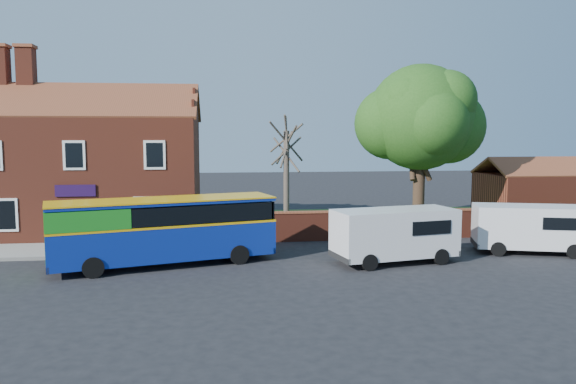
{
  "coord_description": "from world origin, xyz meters",
  "views": [
    {
      "loc": [
        0.32,
        -22.09,
        5.72
      ],
      "look_at": [
        3.63,
        5.0,
        2.85
      ],
      "focal_mm": 35.0,
      "sensor_mm": 36.0,
      "label": 1
    }
  ],
  "objects": [
    {
      "name": "grass_strip",
      "position": [
        13.0,
        13.0,
        0.02
      ],
      "size": [
        26.0,
        12.0,
        0.04
      ],
      "primitive_type": "cube",
      "color": "#426B28",
      "rests_on": "ground"
    },
    {
      "name": "ground",
      "position": [
        0.0,
        0.0,
        0.0
      ],
      "size": [
        120.0,
        120.0,
        0.0
      ],
      "primitive_type": "plane",
      "color": "black",
      "rests_on": "ground"
    },
    {
      "name": "outbuilding",
      "position": [
        22.0,
        13.0,
        1.61
      ],
      "size": [
        8.2,
        5.06,
        4.17
      ],
      "color": "maroon",
      "rests_on": "ground"
    },
    {
      "name": "shop_building",
      "position": [
        -7.02,
        11.5,
        3.41
      ],
      "size": [
        12.3,
        8.13,
        10.5
      ],
      "color": "maroon",
      "rests_on": "ground"
    },
    {
      "name": "van_near",
      "position": [
        7.98,
        1.59,
        1.33
      ],
      "size": [
        5.73,
        3.19,
        2.37
      ],
      "rotation": [
        0.0,
        0.0,
        0.2
      ],
      "color": "silver",
      "rests_on": "ground"
    },
    {
      "name": "boundary_wall",
      "position": [
        13.0,
        7.0,
        0.81
      ],
      "size": [
        22.0,
        0.38,
        1.6
      ],
      "color": "maroon",
      "rests_on": "ground"
    },
    {
      "name": "large_tree",
      "position": [
        12.56,
        11.17,
        6.46
      ],
      "size": [
        8.09,
        6.4,
        9.87
      ],
      "color": "black",
      "rests_on": "ground"
    },
    {
      "name": "bus",
      "position": [
        -2.4,
        2.25,
        1.65
      ],
      "size": [
        9.81,
        4.96,
        2.9
      ],
      "rotation": [
        0.0,
        0.0,
        0.28
      ],
      "color": "navy",
      "rests_on": "ground"
    },
    {
      "name": "bare_tree",
      "position": [
        4.13,
        9.81,
        3.28
      ],
      "size": [
        2.4,
        2.86,
        6.4
      ],
      "color": "#4C4238",
      "rests_on": "ground"
    },
    {
      "name": "van_far",
      "position": [
        15.05,
        2.7,
        1.28
      ],
      "size": [
        5.56,
        3.45,
        2.28
      ],
      "rotation": [
        0.0,
        0.0,
        -0.28
      ],
      "color": "silver",
      "rests_on": "ground"
    },
    {
      "name": "pavement",
      "position": [
        -7.0,
        5.75,
        0.06
      ],
      "size": [
        18.0,
        3.5,
        0.12
      ],
      "primitive_type": "cube",
      "color": "gray",
      "rests_on": "ground"
    },
    {
      "name": "kerb",
      "position": [
        -7.0,
        4.0,
        0.07
      ],
      "size": [
        18.0,
        0.15,
        0.14
      ],
      "primitive_type": "cube",
      "color": "slate",
      "rests_on": "ground"
    }
  ]
}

